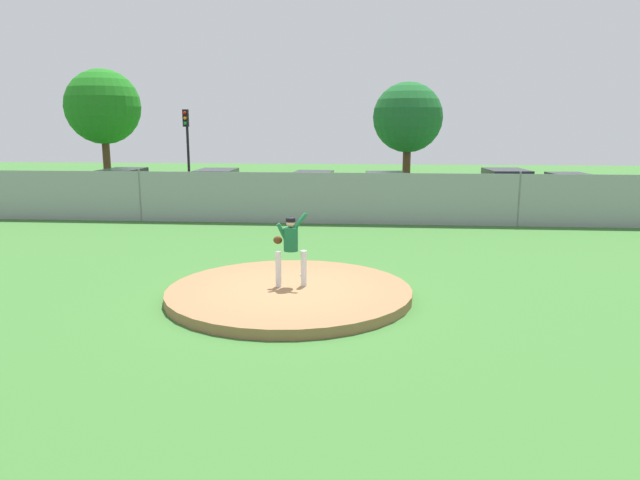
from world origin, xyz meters
name	(u,v)px	position (x,y,z in m)	size (l,w,h in m)	color
ground_plane	(315,244)	(0.00, 6.00, 0.00)	(80.00, 80.00, 0.00)	#386B2D
asphalt_strip	(332,208)	(0.00, 14.50, 0.00)	(44.00, 7.00, 0.01)	#2B2B2D
pitchers_mound	(289,292)	(0.00, 0.00, 0.11)	(5.46, 5.46, 0.22)	olive
pitcher_youth	(290,244)	(0.01, 0.15, 1.18)	(0.78, 0.32, 1.68)	silver
baseball	(301,274)	(0.15, 1.07, 0.25)	(0.07, 0.07, 0.07)	white
chainlink_fence	(324,198)	(0.00, 10.00, 1.00)	(36.99, 0.07, 2.09)	gray
parked_car_silver	(505,190)	(7.99, 14.95, 0.86)	(2.12, 4.62, 1.81)	#B7BABF
parked_car_red	(386,191)	(2.49, 14.67, 0.79)	(2.20, 4.37, 1.64)	#A81919
parked_car_slate	(124,188)	(-9.97, 14.39, 0.83)	(1.84, 4.53, 1.76)	slate
parked_car_teal	(570,192)	(10.84, 14.86, 0.78)	(2.04, 4.37, 1.64)	#146066
parked_car_burgundy	(217,189)	(-5.49, 14.59, 0.83)	(1.99, 4.50, 1.74)	maroon
parked_car_champagne	(312,191)	(-0.91, 14.43, 0.80)	(2.15, 4.71, 1.67)	tan
traffic_cone_orange	(446,199)	(5.45, 16.06, 0.26)	(0.40, 0.40, 0.55)	orange
traffic_light_near	(187,137)	(-8.05, 18.47, 3.17)	(0.28, 0.46, 4.62)	black
tree_leaning_west	(103,107)	(-15.25, 24.18, 4.93)	(4.71, 4.71, 7.31)	#4C331E
tree_broad_left	(408,118)	(3.97, 23.72, 4.24)	(4.20, 4.20, 6.36)	#4C331E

